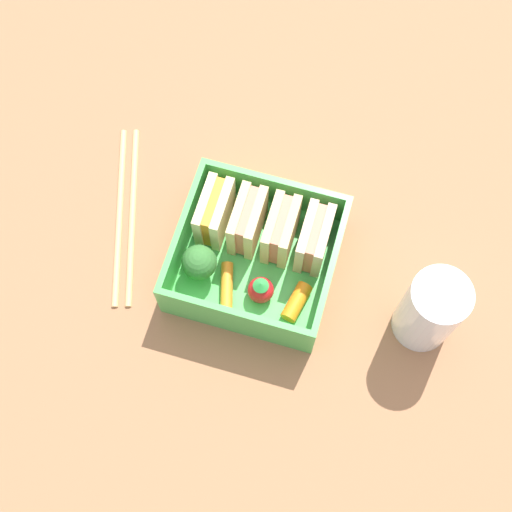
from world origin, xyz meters
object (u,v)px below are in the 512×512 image
at_px(sandwich_center_left, 248,221).
at_px(carrot_stick_left, 297,302).
at_px(broccoli_floret, 199,263).
at_px(chopstick_pair, 125,214).
at_px(drinking_glass, 430,310).
at_px(carrot_stick_far_left, 227,286).
at_px(strawberry_far_left, 261,290).
at_px(sandwich_center_right, 314,239).
at_px(sandwich_center, 281,230).
at_px(sandwich_left, 215,212).

bearing_deg(sandwich_center_left, carrot_stick_left, -42.17).
bearing_deg(broccoli_floret, chopstick_pair, 156.46).
bearing_deg(sandwich_center_left, broccoli_floret, -120.70).
relative_size(sandwich_center_left, drinking_glass, 0.60).
bearing_deg(carrot_stick_left, broccoli_floret, 176.32).
relative_size(carrot_stick_far_left, carrot_stick_left, 1.23).
distance_m(strawberry_far_left, drinking_glass, 0.16).
xyz_separation_m(sandwich_center_right, strawberry_far_left, (-0.04, -0.06, -0.01)).
relative_size(sandwich_center, strawberry_far_left, 1.81).
bearing_deg(carrot_stick_far_left, broccoli_floret, 163.10).
xyz_separation_m(sandwich_left, sandwich_center_right, (0.10, 0.00, 0.00)).
relative_size(sandwich_center_left, sandwich_center_right, 1.00).
xyz_separation_m(sandwich_left, sandwich_center_left, (0.03, 0.00, 0.00)).
xyz_separation_m(sandwich_center, carrot_stick_far_left, (-0.04, -0.06, -0.02)).
relative_size(carrot_stick_far_left, drinking_glass, 0.49).
xyz_separation_m(sandwich_center, chopstick_pair, (-0.16, -0.01, -0.04)).
bearing_deg(sandwich_center_left, drinking_glass, -12.90).
distance_m(carrot_stick_far_left, chopstick_pair, 0.14).
height_order(sandwich_center_right, chopstick_pair, sandwich_center_right).
bearing_deg(carrot_stick_left, strawberry_far_left, 179.41).
relative_size(sandwich_center_right, carrot_stick_far_left, 1.22).
height_order(carrot_stick_far_left, strawberry_far_left, strawberry_far_left).
bearing_deg(sandwich_left, sandwich_center_right, 0.00).
bearing_deg(drinking_glass, strawberry_far_left, -173.71).
distance_m(sandwich_left, drinking_glass, 0.23).
bearing_deg(sandwich_center_left, strawberry_far_left, -62.89).
relative_size(strawberry_far_left, chopstick_pair, 0.16).
bearing_deg(carrot_stick_left, chopstick_pair, 166.10).
bearing_deg(sandwich_center, carrot_stick_left, -61.31).
distance_m(sandwich_center_left, drinking_glass, 0.19).
distance_m(sandwich_center, strawberry_far_left, 0.06).
relative_size(sandwich_left, strawberry_far_left, 1.81).
relative_size(sandwich_center_right, broccoli_floret, 1.31).
height_order(sandwich_left, chopstick_pair, sandwich_left).
height_order(sandwich_center, strawberry_far_left, sandwich_center).
xyz_separation_m(broccoli_floret, carrot_stick_left, (0.10, -0.01, -0.02)).
height_order(sandwich_left, broccoli_floret, sandwich_left).
relative_size(sandwich_left, sandwich_center, 1.00).
relative_size(strawberry_far_left, drinking_glass, 0.33).
bearing_deg(carrot_stick_left, carrot_stick_far_left, -177.86).
relative_size(sandwich_center_right, chopstick_pair, 0.29).
bearing_deg(sandwich_center, strawberry_far_left, -92.76).
bearing_deg(sandwich_center_left, carrot_stick_far_left, -92.44).
bearing_deg(sandwich_center_right, sandwich_center, 180.00).
relative_size(sandwich_left, sandwich_center_left, 1.00).
height_order(sandwich_left, strawberry_far_left, sandwich_left).
height_order(sandwich_left, carrot_stick_far_left, sandwich_left).
bearing_deg(drinking_glass, carrot_stick_far_left, -173.93).
relative_size(sandwich_center, broccoli_floret, 1.31).
distance_m(sandwich_left, strawberry_far_left, 0.09).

